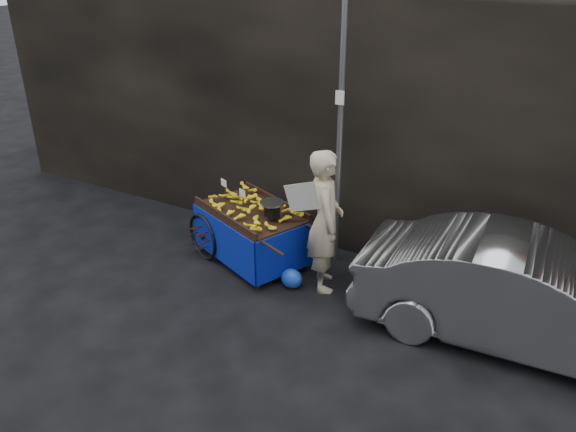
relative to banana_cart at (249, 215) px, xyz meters
The scene contains 7 objects.
ground 1.26m from the banana_cart, 41.44° to the right, with size 80.00×80.00×0.00m, color black.
building_wall 2.87m from the banana_cart, 58.46° to the left, with size 13.50×2.00×5.00m.
street_pole 1.79m from the banana_cart, 29.47° to the left, with size 0.12×0.10×4.00m.
banana_cart is the anchor object (origin of this frame).
vendor 1.27m from the banana_cart, ahead, with size 0.92×0.84×1.92m.
plastic_bag 1.14m from the banana_cart, 22.90° to the right, with size 0.30×0.24×0.27m, color blue.
parked_car 3.75m from the banana_cart, ahead, with size 1.33×3.81×1.25m, color silver.
Camera 1 is at (3.24, -5.30, 4.14)m, focal length 35.00 mm.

